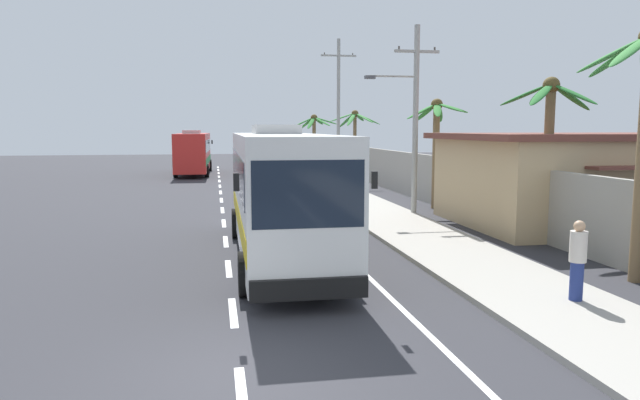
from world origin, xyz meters
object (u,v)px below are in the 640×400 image
pedestrian_far_walk (578,259)px  utility_pole_mid (414,115)px  utility_pole_far (338,107)px  palm_farthest (549,128)px  palm_third (355,127)px  coach_bus_far_lane (193,151)px  palm_nearest (314,130)px  motorcycle_beside_bus (306,200)px  coach_bus_foreground (280,189)px  palm_fourth (437,131)px

pedestrian_far_walk → utility_pole_mid: utility_pole_mid is taller
utility_pole_far → palm_farthest: bearing=-84.7°
pedestrian_far_walk → palm_farthest: size_ratio=0.31×
utility_pole_mid → palm_third: size_ratio=1.56×
pedestrian_far_walk → utility_pole_far: 30.97m
coach_bus_far_lane → palm_third: bearing=-20.3°
coach_bus_far_lane → utility_pole_mid: utility_pole_mid is taller
utility_pole_far → palm_nearest: bearing=99.3°
pedestrian_far_walk → palm_nearest: size_ratio=0.35×
motorcycle_beside_bus → coach_bus_foreground: bearing=-104.0°
coach_bus_far_lane → palm_nearest: bearing=-14.6°
coach_bus_far_lane → utility_pole_far: utility_pole_far is taller
utility_pole_mid → palm_third: (2.44, 20.57, -0.43)m
coach_bus_far_lane → pedestrian_far_walk: coach_bus_far_lane is taller
pedestrian_far_walk → utility_pole_mid: (0.94, 13.25, 3.34)m
utility_pole_mid → utility_pole_far: 17.42m
palm_third → palm_farthest: size_ratio=0.95×
utility_pole_far → palm_fourth: bearing=-84.7°
palm_nearest → palm_fourth: palm_fourth is taller
utility_pole_mid → palm_farthest: size_ratio=1.48×
palm_nearest → palm_fourth: bearing=-83.7°
motorcycle_beside_bus → palm_fourth: size_ratio=0.37×
pedestrian_far_walk → palm_third: 34.11m
motorcycle_beside_bus → palm_fourth: 7.12m
utility_pole_mid → palm_fourth: size_ratio=1.57×
coach_bus_far_lane → palm_nearest: size_ratio=2.15×
utility_pole_far → motorcycle_beside_bus: bearing=-107.1°
palm_nearest → palm_third: (2.91, -2.15, 0.28)m
palm_fourth → palm_farthest: 8.22m
pedestrian_far_walk → utility_pole_mid: size_ratio=0.21×
palm_nearest → pedestrian_far_walk: bearing=-90.8°
utility_pole_mid → palm_nearest: bearing=91.2°
utility_pole_mid → palm_fourth: 2.75m
coach_bus_foreground → palm_third: (9.11, 27.85, 1.92)m
utility_pole_mid → pedestrian_far_walk: bearing=-94.1°
palm_nearest → palm_third: bearing=-36.5°
utility_pole_mid → palm_third: bearing=83.2°
palm_nearest → utility_pole_mid: bearing=-88.8°
coach_bus_foreground → palm_third: bearing=71.9°
coach_bus_far_lane → palm_farthest: size_ratio=1.93×
motorcycle_beside_bus → pedestrian_far_walk: size_ratio=1.12×
motorcycle_beside_bus → palm_farthest: palm_farthest is taller
pedestrian_far_walk → coach_bus_far_lane: bearing=-147.5°
motorcycle_beside_bus → utility_pole_far: (4.95, 16.14, 4.72)m
coach_bus_far_lane → coach_bus_foreground: bearing=-83.6°
motorcycle_beside_bus → utility_pole_mid: size_ratio=0.24×
pedestrian_far_walk → utility_pole_far: bearing=-163.7°
coach_bus_foreground → coach_bus_far_lane: 32.76m
motorcycle_beside_bus → palm_third: palm_third is taller
utility_pole_mid → palm_farthest: (2.58, -6.26, -0.55)m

